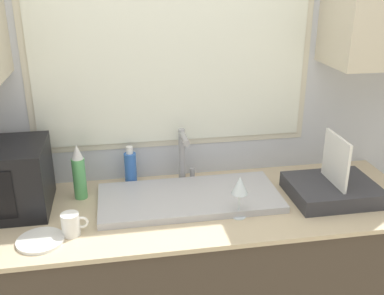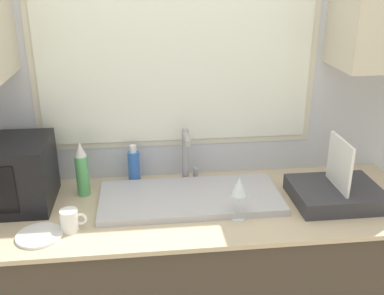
# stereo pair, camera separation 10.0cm
# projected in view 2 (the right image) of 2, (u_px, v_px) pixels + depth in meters

# --- Properties ---
(countertop) EXTENTS (2.07, 0.66, 0.92)m
(countertop) POSITION_uv_depth(u_px,v_px,m) (185.00, 290.00, 2.12)
(countertop) COLOR #42382D
(countertop) RESTS_ON ground_plane
(wall_back) EXTENTS (6.00, 0.38, 2.60)m
(wall_back) POSITION_uv_depth(u_px,v_px,m) (177.00, 81.00, 2.06)
(wall_back) COLOR silver
(wall_back) RESTS_ON ground_plane
(sink_basin) EXTENTS (0.79, 0.36, 0.03)m
(sink_basin) POSITION_uv_depth(u_px,v_px,m) (190.00, 198.00, 1.98)
(sink_basin) COLOR #B2B2B7
(sink_basin) RESTS_ON countertop
(faucet) EXTENTS (0.08, 0.16, 0.26)m
(faucet) POSITION_uv_depth(u_px,v_px,m) (187.00, 152.00, 2.10)
(faucet) COLOR #99999E
(faucet) RESTS_ON countertop
(dish_rack) EXTENTS (0.38, 0.31, 0.29)m
(dish_rack) POSITION_uv_depth(u_px,v_px,m) (336.00, 192.00, 1.96)
(dish_rack) COLOR #333338
(dish_rack) RESTS_ON countertop
(spray_bottle) EXTENTS (0.06, 0.06, 0.25)m
(spray_bottle) POSITION_uv_depth(u_px,v_px,m) (82.00, 170.00, 1.99)
(spray_bottle) COLOR #59B266
(spray_bottle) RESTS_ON countertop
(soap_bottle) EXTENTS (0.06, 0.06, 0.19)m
(soap_bottle) POSITION_uv_depth(u_px,v_px,m) (134.00, 166.00, 2.12)
(soap_bottle) COLOR blue
(soap_bottle) RESTS_ON countertop
(mug_near_sink) EXTENTS (0.10, 0.07, 0.09)m
(mug_near_sink) POSITION_uv_depth(u_px,v_px,m) (70.00, 220.00, 1.74)
(mug_near_sink) COLOR white
(mug_near_sink) RESTS_ON countertop
(wine_glass) EXTENTS (0.07, 0.07, 0.18)m
(wine_glass) POSITION_uv_depth(u_px,v_px,m) (239.00, 188.00, 1.80)
(wine_glass) COLOR silver
(wine_glass) RESTS_ON countertop
(small_plate) EXTENTS (0.18, 0.18, 0.01)m
(small_plate) POSITION_uv_depth(u_px,v_px,m) (40.00, 236.00, 1.71)
(small_plate) COLOR white
(small_plate) RESTS_ON countertop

